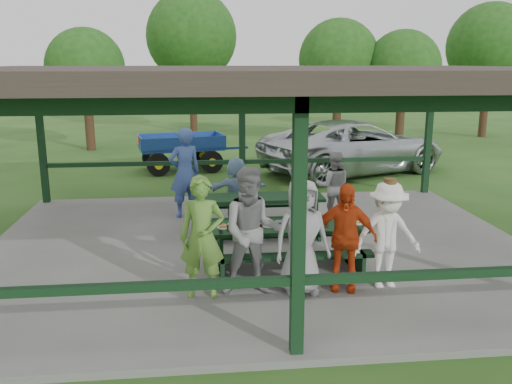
{
  "coord_description": "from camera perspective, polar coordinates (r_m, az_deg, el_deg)",
  "views": [
    {
      "loc": [
        -1.09,
        -9.48,
        3.42
      ],
      "look_at": [
        -0.1,
        -0.3,
        1.2
      ],
      "focal_mm": 38.0,
      "sensor_mm": 36.0,
      "label": 1
    }
  ],
  "objects": [
    {
      "name": "contestant_green",
      "position": [
        7.79,
        -5.69,
        -4.75
      ],
      "size": [
        0.69,
        0.5,
        1.78
      ],
      "primitive_type": "imported",
      "rotation": [
        0.0,
        0.0,
        -0.11
      ],
      "color": "#5F9335",
      "rests_on": "concrete_slab"
    },
    {
      "name": "table_setting",
      "position": [
        8.81,
        3.51,
        -3.27
      ],
      "size": [
        2.41,
        0.45,
        0.1
      ],
      "color": "white",
      "rests_on": "picnic_table_near"
    },
    {
      "name": "concrete_slab",
      "position": [
        10.12,
        0.37,
        -5.96
      ],
      "size": [
        10.0,
        8.0,
        0.1
      ],
      "primitive_type": "cube",
      "color": "slate",
      "rests_on": "ground"
    },
    {
      "name": "pickup_truck",
      "position": [
        17.39,
        10.29,
        4.74
      ],
      "size": [
        6.64,
        4.89,
        1.68
      ],
      "primitive_type": "imported",
      "rotation": [
        0.0,
        0.0,
        1.97
      ],
      "color": "silver",
      "rests_on": "ground"
    },
    {
      "name": "spectator_grey",
      "position": [
        11.7,
        8.13,
        0.64
      ],
      "size": [
        0.8,
        0.67,
        1.49
      ],
      "primitive_type": "imported",
      "rotation": [
        0.0,
        0.0,
        2.99
      ],
      "color": "#97979A",
      "rests_on": "concrete_slab"
    },
    {
      "name": "tree_far_right",
      "position": [
        27.61,
        23.43,
        13.87
      ],
      "size": [
        3.89,
        3.89,
        6.08
      ],
      "color": "#341E15",
      "rests_on": "ground"
    },
    {
      "name": "contestant_grey_mid",
      "position": [
        7.89,
        4.84,
        -4.73
      ],
      "size": [
        0.93,
        0.69,
        1.72
      ],
      "primitive_type": "imported",
      "rotation": [
        0.0,
        0.0,
        0.19
      ],
      "color": "gray",
      "rests_on": "concrete_slab"
    },
    {
      "name": "spectator_blue",
      "position": [
        11.89,
        -7.5,
        2.03
      ],
      "size": [
        0.83,
        0.69,
        1.96
      ],
      "primitive_type": "imported",
      "rotation": [
        0.0,
        0.0,
        3.5
      ],
      "color": "#3B549B",
      "rests_on": "concrete_slab"
    },
    {
      "name": "picnic_table_far",
      "position": [
        10.73,
        0.33,
        -1.89
      ],
      "size": [
        2.53,
        1.39,
        0.75
      ],
      "color": "black",
      "rests_on": "concrete_slab"
    },
    {
      "name": "tree_left",
      "position": [
        27.46,
        -6.81,
        15.94
      ],
      "size": [
        4.38,
        4.38,
        6.84
      ],
      "color": "#341E15",
      "rests_on": "ground"
    },
    {
      "name": "pavilion_structure",
      "position": [
        9.55,
        0.39,
        11.98
      ],
      "size": [
        10.6,
        8.6,
        3.24
      ],
      "color": "black",
      "rests_on": "concrete_slab"
    },
    {
      "name": "spectator_lblue",
      "position": [
        11.34,
        -2.08,
        0.17
      ],
      "size": [
        1.33,
        0.47,
        1.42
      ],
      "primitive_type": "imported",
      "rotation": [
        0.0,
        0.0,
        3.18
      ],
      "color": "#7DA1C1",
      "rests_on": "concrete_slab"
    },
    {
      "name": "contestant_grey_left",
      "position": [
        7.81,
        -0.36,
        -4.23
      ],
      "size": [
        0.93,
        0.74,
        1.89
      ],
      "primitive_type": "imported",
      "rotation": [
        0.0,
        0.0,
        -0.02
      ],
      "color": "gray",
      "rests_on": "concrete_slab"
    },
    {
      "name": "tree_far_left",
      "position": [
        22.48,
        -17.51,
        12.34
      ],
      "size": [
        3.04,
        3.04,
        4.75
      ],
      "color": "#341E15",
      "rests_on": "ground"
    },
    {
      "name": "tree_right",
      "position": [
        23.34,
        15.24,
        12.49
      ],
      "size": [
        3.03,
        3.03,
        4.73
      ],
      "color": "#341E15",
      "rests_on": "ground"
    },
    {
      "name": "tree_mid",
      "position": [
        23.48,
        8.7,
        13.6
      ],
      "size": [
        3.34,
        3.34,
        5.21
      ],
      "color": "#341E15",
      "rests_on": "ground"
    },
    {
      "name": "contestant_white_fedora",
      "position": [
        8.33,
        13.62,
        -4.4
      ],
      "size": [
        1.07,
        0.64,
        1.68
      ],
      "rotation": [
        0.0,
        0.0,
        0.04
      ],
      "color": "white",
      "rests_on": "concrete_slab"
    },
    {
      "name": "farm_trailer",
      "position": [
        17.67,
        -7.84,
        4.26
      ],
      "size": [
        3.63,
        2.0,
        1.26
      ],
      "rotation": [
        0.0,
        0.0,
        0.2
      ],
      "color": "navy",
      "rests_on": "ground"
    },
    {
      "name": "picnic_table_near",
      "position": [
        8.87,
        3.3,
        -5.25
      ],
      "size": [
        2.53,
        1.39,
        0.75
      ],
      "color": "black",
      "rests_on": "concrete_slab"
    },
    {
      "name": "contestant_red",
      "position": [
        8.11,
        9.26,
        -4.69
      ],
      "size": [
        1.03,
        0.66,
        1.63
      ],
      "primitive_type": "imported",
      "rotation": [
        0.0,
        0.0,
        -0.3
      ],
      "color": "#C13811",
      "rests_on": "concrete_slab"
    },
    {
      "name": "ground",
      "position": [
        10.14,
        0.37,
        -6.22
      ],
      "size": [
        90.0,
        90.0,
        0.0
      ],
      "primitive_type": "plane",
      "color": "#264C18",
      "rests_on": "ground"
    }
  ]
}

